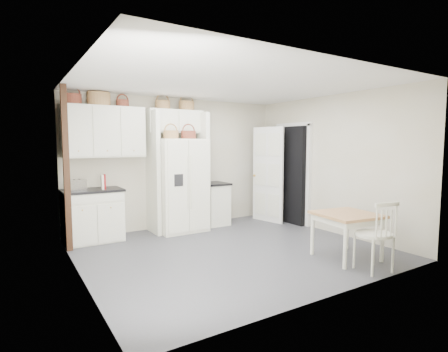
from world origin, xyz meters
TOP-DOWN VIEW (x-y plane):
  - floor at (0.00, 0.00)m, footprint 4.50×4.50m
  - ceiling at (0.00, 0.00)m, footprint 4.50×4.50m
  - wall_back at (0.00, 2.00)m, footprint 4.50×0.00m
  - wall_left at (-2.25, 0.00)m, footprint 0.00×4.00m
  - wall_right at (2.25, 0.00)m, footprint 0.00×4.00m
  - refrigerator at (-0.15, 1.60)m, footprint 0.92×0.74m
  - base_cab_left at (-1.76, 1.70)m, footprint 0.94×0.59m
  - base_cab_right at (0.67, 1.70)m, footprint 0.48×0.57m
  - dining_table at (1.22, -1.22)m, footprint 0.91×0.91m
  - windsor_chair at (1.10, -1.75)m, footprint 0.56×0.52m
  - counter_left at (-1.76, 1.70)m, footprint 0.98×0.63m
  - counter_right at (0.67, 1.70)m, footprint 0.52×0.61m
  - toaster at (-2.01, 1.66)m, footprint 0.30×0.23m
  - cookbook_red at (-1.56, 1.62)m, footprint 0.08×0.17m
  - cookbook_cream at (-1.60, 1.62)m, footprint 0.06×0.17m
  - basket_upper_a at (-2.00, 1.83)m, footprint 0.30×0.30m
  - basket_upper_b at (-1.57, 1.83)m, footprint 0.39×0.39m
  - basket_upper_c at (-1.16, 1.83)m, footprint 0.22×0.22m
  - basket_bridge_a at (-0.39, 1.83)m, footprint 0.29×0.29m
  - basket_bridge_b at (0.11, 1.83)m, footprint 0.32×0.32m
  - basket_fridge_a at (-0.37, 1.50)m, footprint 0.28×0.28m
  - basket_fridge_b at (-0.01, 1.50)m, footprint 0.29×0.29m
  - upper_cabinet at (-1.50, 1.83)m, footprint 1.40×0.34m
  - bridge_cabinet at (-0.15, 1.83)m, footprint 1.12×0.34m
  - fridge_panel_left at (-0.66, 1.70)m, footprint 0.08×0.60m
  - fridge_panel_right at (0.36, 1.70)m, footprint 0.08×0.60m
  - trim_post at (-2.20, 1.35)m, footprint 0.09×0.09m
  - doorway_void at (2.16, 1.00)m, footprint 0.18×0.85m
  - door_slab at (1.80, 1.33)m, footprint 0.21×0.79m

SIDE VIEW (x-z plane):
  - floor at x=0.00m, z-range 0.00..0.00m
  - dining_table at x=1.22m, z-range 0.00..0.67m
  - base_cab_right at x=0.67m, z-range 0.00..0.84m
  - base_cab_left at x=-1.76m, z-range 0.00..0.87m
  - windsor_chair at x=1.10m, z-range 0.00..0.99m
  - counter_right at x=0.67m, z-range 0.84..0.88m
  - refrigerator at x=-0.15m, z-range 0.00..1.78m
  - counter_left at x=-1.76m, z-range 0.87..0.91m
  - toaster at x=-2.01m, z-range 0.91..1.10m
  - doorway_void at x=2.16m, z-range 0.00..2.05m
  - door_slab at x=1.80m, z-range 0.00..2.05m
  - cookbook_cream at x=-1.60m, z-range 0.91..1.16m
  - cookbook_red at x=-1.56m, z-range 0.91..1.16m
  - fridge_panel_left at x=-0.66m, z-range 0.00..2.30m
  - fridge_panel_right at x=0.36m, z-range 0.00..2.30m
  - wall_back at x=0.00m, z-range -0.95..3.55m
  - wall_left at x=-2.25m, z-range -0.70..3.30m
  - wall_right at x=2.25m, z-range -0.70..3.30m
  - trim_post at x=-2.20m, z-range 0.00..2.60m
  - basket_fridge_a at x=-0.37m, z-range 1.78..1.93m
  - basket_fridge_b at x=-0.01m, z-range 1.78..1.94m
  - upper_cabinet at x=-1.50m, z-range 1.45..2.35m
  - bridge_cabinet at x=-0.15m, z-range 1.90..2.35m
  - basket_upper_c at x=-1.16m, z-range 2.35..2.48m
  - basket_bridge_a at x=-0.39m, z-range 2.35..2.51m
  - basket_upper_a at x=-2.00m, z-range 2.35..2.52m
  - basket_bridge_b at x=0.11m, z-range 2.35..2.53m
  - basket_upper_b at x=-1.57m, z-range 2.35..2.58m
  - ceiling at x=0.00m, z-range 2.60..2.60m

